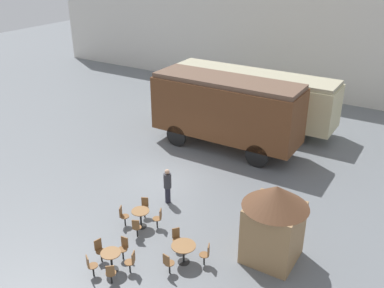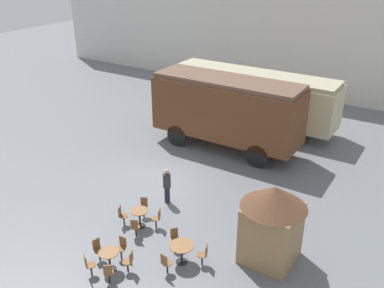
{
  "view_description": "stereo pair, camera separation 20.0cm",
  "coord_description": "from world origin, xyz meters",
  "views": [
    {
      "loc": [
        10.64,
        -15.0,
        10.36
      ],
      "look_at": [
        0.83,
        1.0,
        1.6
      ],
      "focal_mm": 40.0,
      "sensor_mm": 36.0,
      "label": 1
    },
    {
      "loc": [
        10.81,
        -14.89,
        10.36
      ],
      "look_at": [
        0.83,
        1.0,
        1.6
      ],
      "focal_mm": 40.0,
      "sensor_mm": 36.0,
      "label": 2
    }
  ],
  "objects": [
    {
      "name": "cafe_chair_3",
      "position": [
        1.74,
        -7.08,
        0.51
      ],
      "size": [
        0.39,
        0.4,
        0.87
      ],
      "rotation": [
        0.0,
        0.0,
        7.29
      ],
      "color": "black",
      "rests_on": "ground_plane"
    },
    {
      "name": "passenger_coach_wooden",
      "position": [
        0.85,
        4.5,
        2.38
      ],
      "size": [
        8.15,
        2.59,
        4.01
      ],
      "color": "brown",
      "rests_on": "ground_plane"
    },
    {
      "name": "passenger_coach_vintage",
      "position": [
        0.6,
        8.4,
        1.98
      ],
      "size": [
        10.44,
        2.53,
        3.38
      ],
      "color": "beige",
      "rests_on": "ground_plane"
    },
    {
      "name": "visitor_person",
      "position": [
        1.32,
        -1.83,
        0.89
      ],
      "size": [
        0.34,
        0.34,
        1.64
      ],
      "color": "#262633",
      "rests_on": "ground_plane"
    },
    {
      "name": "cafe_chair_2",
      "position": [
        1.42,
        -6.29,
        0.51
      ],
      "size": [
        0.38,
        0.36,
        0.87
      ],
      "rotation": [
        0.0,
        0.0,
        6.04
      ],
      "color": "black",
      "rests_on": "ground_plane"
    },
    {
      "name": "cafe_chair_0",
      "position": [
        2.8,
        -6.2,
        0.51
      ],
      "size": [
        0.39,
        0.38,
        0.87
      ],
      "rotation": [
        0.0,
        0.0,
        3.52
      ],
      "color": "black",
      "rests_on": "ground_plane"
    },
    {
      "name": "cafe_chair_7",
      "position": [
        3.92,
        -5.61,
        0.51
      ],
      "size": [
        0.36,
        0.37,
        0.87
      ],
      "rotation": [
        0.0,
        0.0,
        7.7
      ],
      "color": "black",
      "rests_on": "ground_plane"
    },
    {
      "name": "cafe_chair_11",
      "position": [
        0.75,
        -4.21,
        0.51
      ],
      "size": [
        0.4,
        0.38,
        0.87
      ],
      "rotation": [
        0.0,
        0.0,
        13.0
      ],
      "color": "black",
      "rests_on": "ground_plane"
    },
    {
      "name": "cafe_chair_8",
      "position": [
        1.73,
        -4.57,
        0.51
      ],
      "size": [
        0.38,
        0.4,
        0.87
      ],
      "rotation": [
        0.0,
        0.0,
        8.29
      ],
      "color": "black",
      "rests_on": "ground_plane"
    },
    {
      "name": "ticket_kiosk",
      "position": [
        6.6,
        -2.93,
        1.67
      ],
      "size": [
        2.34,
        2.34,
        3.0
      ],
      "color": "#99754C",
      "rests_on": "ground_plane"
    },
    {
      "name": "cafe_chair_9",
      "position": [
        2.09,
        -3.59,
        0.51
      ],
      "size": [
        0.4,
        0.38,
        0.87
      ],
      "rotation": [
        0.0,
        0.0,
        9.86
      ],
      "color": "black",
      "rests_on": "ground_plane"
    },
    {
      "name": "cafe_chair_10",
      "position": [
        1.11,
        -3.23,
        0.51
      ],
      "size": [
        0.38,
        0.4,
        0.87
      ],
      "rotation": [
        0.0,
        0.0,
        11.43
      ],
      "color": "black",
      "rests_on": "ground_plane"
    },
    {
      "name": "ground_plane",
      "position": [
        0.0,
        0.0,
        0.0
      ],
      "size": [
        80.0,
        80.0,
        0.0
      ],
      "primitive_type": "plane",
      "color": "slate"
    },
    {
      "name": "cafe_table_far",
      "position": [
        1.42,
        -3.9,
        0.56
      ],
      "size": [
        0.72,
        0.72,
        0.76
      ],
      "color": "black",
      "rests_on": "ground_plane"
    },
    {
      "name": "backdrop_wall",
      "position": [
        0.0,
        15.48,
        4.5
      ],
      "size": [
        44.0,
        0.15,
        9.0
      ],
      "color": "silver",
      "rests_on": "ground_plane"
    },
    {
      "name": "cafe_chair_4",
      "position": [
        2.59,
        -7.02,
        0.51
      ],
      "size": [
        0.4,
        0.41,
        0.87
      ],
      "rotation": [
        0.0,
        0.0,
        8.55
      ],
      "color": "black",
      "rests_on": "ground_plane"
    },
    {
      "name": "cafe_table_near",
      "position": [
        2.12,
        -6.47,
        0.55
      ],
      "size": [
        0.71,
        0.71,
        0.76
      ],
      "color": "black",
      "rests_on": "ground_plane"
    },
    {
      "name": "cafe_chair_1",
      "position": [
        2.07,
        -5.74,
        0.51
      ],
      "size": [
        0.36,
        0.36,
        0.87
      ],
      "rotation": [
        0.0,
        0.0,
        4.78
      ],
      "color": "black",
      "rests_on": "ground_plane"
    },
    {
      "name": "cafe_table_mid",
      "position": [
        4.04,
        -4.81,
        0.59
      ],
      "size": [
        0.88,
        0.88,
        0.75
      ],
      "color": "black",
      "rests_on": "ground_plane"
    },
    {
      "name": "cafe_chair_5",
      "position": [
        4.8,
        -4.51,
        0.51
      ],
      "size": [
        0.39,
        0.38,
        0.87
      ],
      "rotation": [
        0.0,
        0.0,
        3.51
      ],
      "color": "black",
      "rests_on": "ground_plane"
    },
    {
      "name": "cafe_chair_6",
      "position": [
        3.41,
        -4.3,
        0.51
      ],
      "size": [
        0.41,
        0.4,
        0.87
      ],
      "rotation": [
        0.0,
        0.0,
        5.61
      ],
      "color": "black",
      "rests_on": "ground_plane"
    }
  ]
}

